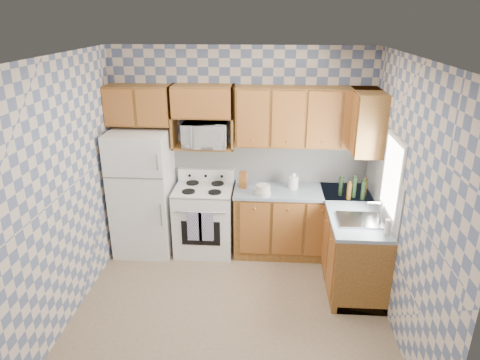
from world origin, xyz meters
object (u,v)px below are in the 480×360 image
at_px(microwave, 205,134).
at_px(electric_kettle, 293,182).
at_px(refrigerator, 143,192).
at_px(stove_body, 204,220).

bearing_deg(microwave, electric_kettle, -3.59).
height_order(microwave, electric_kettle, microwave).
xyz_separation_m(refrigerator, stove_body, (0.80, 0.03, -0.39)).
height_order(refrigerator, stove_body, refrigerator).
distance_m(microwave, electric_kettle, 1.30).
xyz_separation_m(refrigerator, electric_kettle, (1.98, 0.09, 0.16)).
distance_m(refrigerator, microwave, 1.14).
bearing_deg(electric_kettle, refrigerator, -177.42).
height_order(refrigerator, microwave, microwave).
bearing_deg(stove_body, electric_kettle, 3.13).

